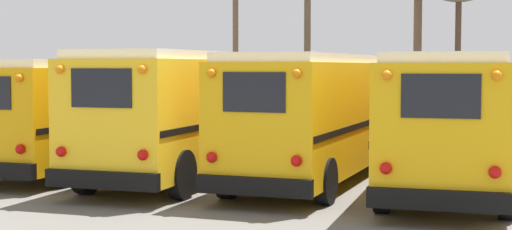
{
  "coord_description": "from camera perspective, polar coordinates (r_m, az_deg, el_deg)",
  "views": [
    {
      "loc": [
        5.97,
        -19.05,
        2.85
      ],
      "look_at": [
        0.0,
        -0.18,
        1.59
      ],
      "focal_mm": 55.0,
      "sensor_mm": 36.0,
      "label": 1
    }
  ],
  "objects": [
    {
      "name": "school_bus_3",
      "position": [
        18.56,
        14.04,
        -0.07
      ],
      "size": [
        2.73,
        9.7,
        3.1
      ],
      "color": "#EAAA0F",
      "rests_on": "ground"
    },
    {
      "name": "school_bus_2",
      "position": [
        19.44,
        4.57,
        0.2
      ],
      "size": [
        2.8,
        9.47,
        3.11
      ],
      "color": "#EAAA0F",
      "rests_on": "ground"
    },
    {
      "name": "school_bus_1",
      "position": [
        20.16,
        -4.58,
        0.47
      ],
      "size": [
        2.69,
        9.58,
        3.18
      ],
      "color": "yellow",
      "rests_on": "ground"
    },
    {
      "name": "school_bus_0",
      "position": [
        22.22,
        -11.6,
        0.43
      ],
      "size": [
        2.86,
        9.55,
        2.99
      ],
      "color": "#E5A00C",
      "rests_on": "ground"
    },
    {
      "name": "fence_line",
      "position": [
        26.59,
        4.54,
        -0.39
      ],
      "size": [
        17.75,
        0.06,
        1.42
      ],
      "color": "#939399",
      "rests_on": "ground"
    },
    {
      "name": "ground_plane",
      "position": [
        20.17,
        0.16,
        -4.49
      ],
      "size": [
        160.0,
        160.0,
        0.0
      ],
      "primitive_type": "plane",
      "color": "#66635E"
    },
    {
      "name": "utility_pole",
      "position": [
        30.97,
        3.77,
        7.03
      ],
      "size": [
        1.8,
        0.26,
        9.01
      ],
      "color": "brown",
      "rests_on": "ground"
    }
  ]
}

